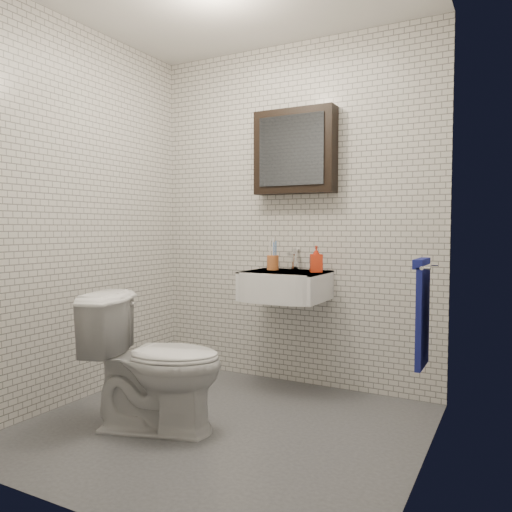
# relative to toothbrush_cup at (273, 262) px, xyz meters

# --- Properties ---
(ground) EXTENTS (2.20, 2.00, 0.01)m
(ground) POSITION_rel_toothbrush_cup_xyz_m (0.08, -0.84, -0.90)
(ground) COLOR #44464B
(ground) RESTS_ON ground
(room_shell) EXTENTS (2.22, 2.02, 2.51)m
(room_shell) POSITION_rel_toothbrush_cup_xyz_m (0.08, -0.84, 0.56)
(room_shell) COLOR silver
(room_shell) RESTS_ON ground
(washbasin) EXTENTS (0.55, 0.50, 0.20)m
(washbasin) POSITION_rel_toothbrush_cup_xyz_m (0.13, -0.11, -0.15)
(washbasin) COLOR white
(washbasin) RESTS_ON room_shell
(faucet) EXTENTS (0.06, 0.20, 0.15)m
(faucet) POSITION_rel_toothbrush_cup_xyz_m (0.13, 0.09, 0.01)
(faucet) COLOR silver
(faucet) RESTS_ON washbasin
(mirror_cabinet) EXTENTS (0.60, 0.15, 0.60)m
(mirror_cabinet) POSITION_rel_toothbrush_cup_xyz_m (0.13, 0.09, 0.79)
(mirror_cabinet) COLOR black
(mirror_cabinet) RESTS_ON room_shell
(towel_rail) EXTENTS (0.09, 0.30, 0.58)m
(towel_rail) POSITION_rel_toothbrush_cup_xyz_m (1.13, -0.49, -0.18)
(towel_rail) COLOR silver
(towel_rail) RESTS_ON room_shell
(toothbrush_cup) EXTENTS (0.11, 0.11, 0.23)m
(toothbrush_cup) POSITION_rel_toothbrush_cup_xyz_m (0.00, 0.00, 0.00)
(toothbrush_cup) COLOR #C56731
(toothbrush_cup) RESTS_ON washbasin
(soap_bottle) EXTENTS (0.11, 0.11, 0.18)m
(soap_bottle) POSITION_rel_toothbrush_cup_xyz_m (0.35, -0.03, 0.03)
(soap_bottle) COLOR orange
(soap_bottle) RESTS_ON washbasin
(toilet) EXTENTS (0.86, 0.64, 0.78)m
(toilet) POSITION_rel_toothbrush_cup_xyz_m (-0.24, -1.02, -0.52)
(toilet) COLOR white
(toilet) RESTS_ON ground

